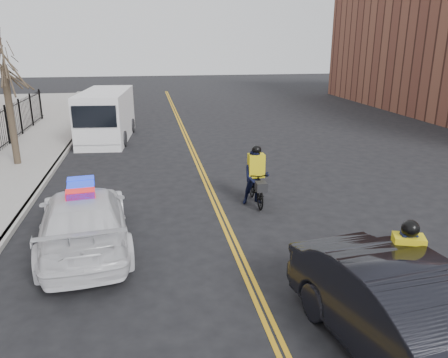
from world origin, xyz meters
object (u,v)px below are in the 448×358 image
police_cruiser (84,219)px  cargo_van (106,117)px  dark_sedan (408,321)px  cyclist_near (402,287)px  cyclist_far (256,181)px

police_cruiser → cargo_van: bearing=-94.9°
dark_sedan → cargo_van: cargo_van is taller
police_cruiser → cargo_van: size_ratio=0.87×
cyclist_near → dark_sedan: bearing=-96.9°
cyclist_near → police_cruiser: bearing=166.4°
cargo_van → cyclist_near: (6.72, -17.38, -0.55)m
cyclist_near → cyclist_far: cyclist_near is taller
dark_sedan → cargo_van: 19.48m
dark_sedan → cyclist_far: bearing=85.6°
cyclist_near → cyclist_far: (-1.18, 6.59, 0.05)m
dark_sedan → cyclist_far: (-0.60, 7.69, -0.06)m
police_cruiser → cyclist_far: bearing=-162.5°
police_cruiser → cyclist_far: (5.08, 2.30, -0.01)m
dark_sedan → cyclist_near: 1.25m
cyclist_near → cyclist_far: 6.70m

